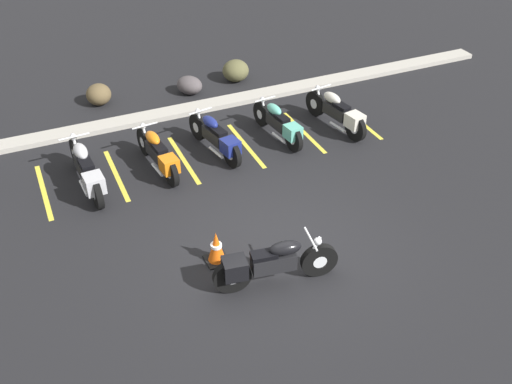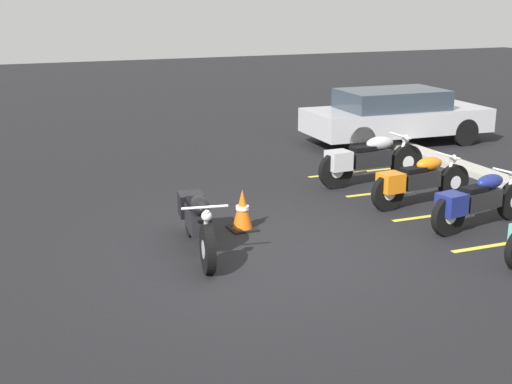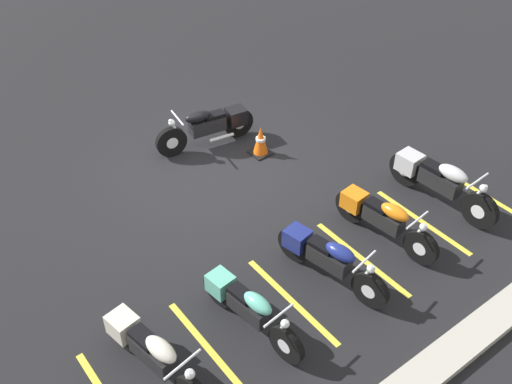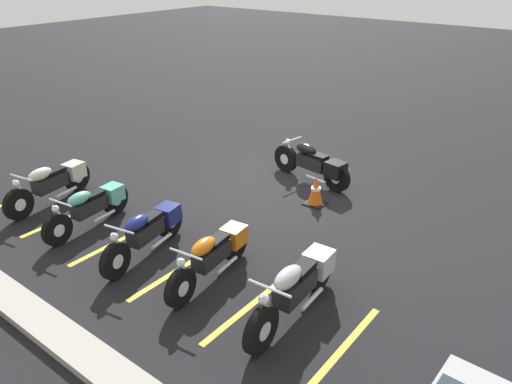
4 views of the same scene
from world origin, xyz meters
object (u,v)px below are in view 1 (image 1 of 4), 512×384
object	(u,v)px
landscape_rock_0	(189,85)
landscape_rock_2	(236,71)
parked_bike_2	(216,137)
landscape_rock_1	(99,94)
parked_bike_1	(158,154)
traffic_cone	(216,248)
motorcycle_black_featured	(270,264)
parked_bike_4	(338,112)
parked_bike_0	(86,170)
parked_bike_3	(279,123)

from	to	relation	value
landscape_rock_0	landscape_rock_2	distance (m)	1.44
parked_bike_2	landscape_rock_1	distance (m)	3.98
parked_bike_1	traffic_cone	size ratio (longest dim) A/B	3.27
parked_bike_2	landscape_rock_2	world-z (taller)	parked_bike_2
motorcycle_black_featured	landscape_rock_2	bearing A→B (deg)	80.48
parked_bike_2	landscape_rock_2	size ratio (longest dim) A/B	2.78
motorcycle_black_featured	landscape_rock_1	xyz separation A→B (m)	(-1.21, 7.73, -0.18)
landscape_rock_1	traffic_cone	xyz separation A→B (m)	(0.60, -6.83, 0.02)
parked_bike_2	parked_bike_4	world-z (taller)	parked_bike_4
parked_bike_1	parked_bike_4	xyz separation A→B (m)	(4.41, 0.04, 0.01)
landscape_rock_2	traffic_cone	world-z (taller)	traffic_cone
parked_bike_0	landscape_rock_2	world-z (taller)	parked_bike_0
parked_bike_1	landscape_rock_0	distance (m)	3.76
parked_bike_0	parked_bike_4	size ratio (longest dim) A/B	1.08
landscape_rock_0	landscape_rock_1	world-z (taller)	landscape_rock_1
parked_bike_0	traffic_cone	size ratio (longest dim) A/B	3.61
landscape_rock_0	traffic_cone	bearing A→B (deg)	-104.84
parked_bike_3	traffic_cone	world-z (taller)	parked_bike_3
motorcycle_black_featured	parked_bike_3	bearing A→B (deg)	71.14
parked_bike_2	landscape_rock_0	world-z (taller)	parked_bike_2
parked_bike_0	landscape_rock_1	world-z (taller)	parked_bike_0
parked_bike_2	motorcycle_black_featured	bearing A→B (deg)	160.17
parked_bike_2	parked_bike_3	world-z (taller)	parked_bike_2
parked_bike_0	landscape_rock_0	xyz separation A→B (m)	(3.33, 3.36, -0.24)
landscape_rock_0	traffic_cone	world-z (taller)	traffic_cone
landscape_rock_0	motorcycle_black_featured	bearing A→B (deg)	-98.56
landscape_rock_1	landscape_rock_2	xyz separation A→B (m)	(3.74, -0.12, 0.02)
motorcycle_black_featured	parked_bike_2	size ratio (longest dim) A/B	1.04
parked_bike_1	parked_bike_2	size ratio (longest dim) A/B	1.00
parked_bike_1	parked_bike_4	bearing A→B (deg)	-96.16
motorcycle_black_featured	parked_bike_4	xyz separation A→B (m)	(3.71, 4.12, -0.01)
parked_bike_1	parked_bike_2	distance (m)	1.38
parked_bike_2	parked_bike_1	bearing A→B (deg)	85.27
parked_bike_2	landscape_rock_1	bearing A→B (deg)	17.51
parked_bike_4	traffic_cone	distance (m)	5.39
parked_bike_3	landscape_rock_2	bearing A→B (deg)	-12.02
parked_bike_0	landscape_rock_2	size ratio (longest dim) A/B	3.08
motorcycle_black_featured	landscape_rock_0	world-z (taller)	motorcycle_black_featured
landscape_rock_1	parked_bike_3	bearing A→B (deg)	-45.35
motorcycle_black_featured	landscape_rock_0	distance (m)	7.46
parked_bike_0	landscape_rock_1	bearing A→B (deg)	-18.70
parked_bike_3	traffic_cone	bearing A→B (deg)	132.72
parked_bike_4	motorcycle_black_featured	bearing A→B (deg)	128.26
motorcycle_black_featured	parked_bike_4	size ratio (longest dim) A/B	1.02
parked_bike_0	parked_bike_2	world-z (taller)	parked_bike_0
parked_bike_2	traffic_cone	world-z (taller)	parked_bike_2
parked_bike_3	parked_bike_4	bearing A→B (deg)	-101.88
parked_bike_0	parked_bike_2	xyz separation A→B (m)	(2.89, 0.21, -0.04)
landscape_rock_2	motorcycle_black_featured	bearing A→B (deg)	-108.39
parked_bike_2	landscape_rock_0	bearing A→B (deg)	-18.60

